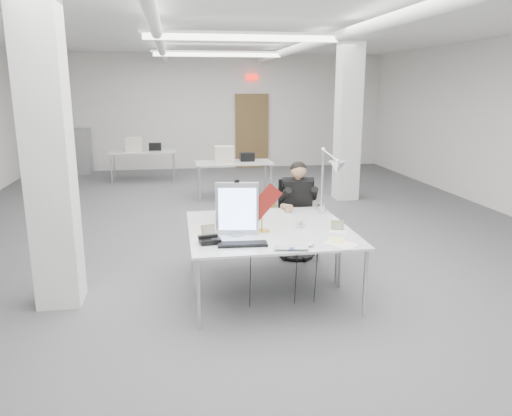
{
  "coord_description": "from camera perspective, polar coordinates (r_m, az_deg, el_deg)",
  "views": [
    {
      "loc": [
        -1.02,
        -7.38,
        2.31
      ],
      "look_at": [
        -0.14,
        -2.0,
        0.98
      ],
      "focal_mm": 35.0,
      "sensor_mm": 36.0,
      "label": 1
    }
  ],
  "objects": [
    {
      "name": "desk_second",
      "position": [
        6.07,
        0.69,
        -1.23
      ],
      "size": [
        1.8,
        0.9,
        0.02
      ],
      "primitive_type": "cube",
      "color": "silver",
      "rests_on": "room_shell"
    },
    {
      "name": "picture_frame_left",
      "position": [
        5.35,
        -5.49,
        -2.54
      ],
      "size": [
        0.16,
        0.09,
        0.12
      ],
      "primitive_type": "cube",
      "rotation": [
        -0.21,
        0.0,
        0.32
      ],
      "color": "tan",
      "rests_on": "desk_main"
    },
    {
      "name": "architect_lamp",
      "position": [
        6.03,
        8.25,
        2.61
      ],
      "size": [
        0.37,
        0.67,
        0.81
      ],
      "primitive_type": null,
      "rotation": [
        0.0,
        0.0,
        -0.27
      ],
      "color": "silver",
      "rests_on": "desk_second"
    },
    {
      "name": "keyboard",
      "position": [
        5.03,
        -1.55,
        -4.16
      ],
      "size": [
        0.51,
        0.2,
        0.02
      ],
      "primitive_type": "cube",
      "rotation": [
        0.0,
        0.0,
        -0.06
      ],
      "color": "black",
      "rests_on": "desk_main"
    },
    {
      "name": "desk_clock",
      "position": [
        5.65,
        5.12,
        -1.76
      ],
      "size": [
        0.1,
        0.05,
        0.09
      ],
      "primitive_type": "cylinder",
      "rotation": [
        1.57,
        0.0,
        0.24
      ],
      "color": "silver",
      "rests_on": "desk_main"
    },
    {
      "name": "beige_monitor",
      "position": [
        5.96,
        -2.21,
        0.41
      ],
      "size": [
        0.47,
        0.46,
        0.37
      ],
      "primitive_type": "cube",
      "rotation": [
        0.0,
        0.0,
        0.28
      ],
      "color": "beige",
      "rests_on": "desk_second"
    },
    {
      "name": "paper_stack_c",
      "position": [
        5.56,
        9.34,
        -2.68
      ],
      "size": [
        0.23,
        0.21,
        0.01
      ],
      "primitive_type": "cube",
      "rotation": [
        0.0,
        0.0,
        -0.5
      ],
      "color": "white",
      "rests_on": "desk_main"
    },
    {
      "name": "paper_stack_a",
      "position": [
        5.14,
        9.67,
        -4.07
      ],
      "size": [
        0.37,
        0.39,
        0.01
      ],
      "primitive_type": "cube",
      "rotation": [
        0.0,
        0.0,
        0.62
      ],
      "color": "white",
      "rests_on": "desk_main"
    },
    {
      "name": "bankers_lamp",
      "position": [
        5.46,
        0.67,
        -0.82
      ],
      "size": [
        0.34,
        0.19,
        0.37
      ],
      "primitive_type": null,
      "rotation": [
        0.0,
        0.0,
        0.18
      ],
      "color": "gold",
      "rests_on": "desk_main"
    },
    {
      "name": "pennant",
      "position": [
        5.32,
        0.85,
        0.54
      ],
      "size": [
        0.41,
        0.07,
        0.44
      ],
      "primitive_type": "cube",
      "rotation": [
        0.0,
        -0.87,
        -0.14
      ],
      "color": "maroon",
      "rests_on": "monitor"
    },
    {
      "name": "room_shell",
      "position": [
        7.61,
        -1.3,
        9.1
      ],
      "size": [
        10.04,
        14.04,
        3.24
      ],
      "color": "#4D4D4F",
      "rests_on": "ground"
    },
    {
      "name": "laptop",
      "position": [
        4.87,
        4.11,
        -4.78
      ],
      "size": [
        0.36,
        0.27,
        0.03
      ],
      "primitive_type": "imported",
      "rotation": [
        0.0,
        0.0,
        -0.15
      ],
      "color": "silver",
      "rests_on": "desk_main"
    },
    {
      "name": "mouse",
      "position": [
        5.01,
        6.19,
        -4.22
      ],
      "size": [
        0.1,
        0.07,
        0.04
      ],
      "primitive_type": "ellipsoid",
      "rotation": [
        0.0,
        0.0,
        -0.1
      ],
      "color": "#BBBBC0",
      "rests_on": "desk_main"
    },
    {
      "name": "desk_main",
      "position": [
        5.22,
        2.39,
        -3.75
      ],
      "size": [
        1.8,
        0.9,
        0.02
      ],
      "primitive_type": "cube",
      "color": "silver",
      "rests_on": "room_shell"
    },
    {
      "name": "office_chair",
      "position": [
        6.85,
        4.68,
        -1.12
      ],
      "size": [
        0.63,
        0.63,
        1.12
      ],
      "primitive_type": null,
      "rotation": [
        0.0,
        0.0,
        -0.15
      ],
      "color": "black",
      "rests_on": "room_shell"
    },
    {
      "name": "bg_desk_b",
      "position": [
        12.7,
        -12.81,
        6.32
      ],
      "size": [
        1.6,
        0.8,
        0.02
      ],
      "primitive_type": "cube",
      "color": "silver",
      "rests_on": "room_shell"
    },
    {
      "name": "desk_phone",
      "position": [
        5.12,
        -5.3,
        -3.72
      ],
      "size": [
        0.23,
        0.21,
        0.05
      ],
      "primitive_type": "cube",
      "rotation": [
        0.0,
        0.0,
        0.12
      ],
      "color": "black",
      "rests_on": "desk_main"
    },
    {
      "name": "bg_desk_a",
      "position": [
        10.57,
        -2.56,
        5.2
      ],
      "size": [
        1.6,
        0.8,
        0.02
      ],
      "primitive_type": "cube",
      "color": "silver",
      "rests_on": "room_shell"
    },
    {
      "name": "seated_person",
      "position": [
        6.72,
        4.83,
        1.58
      ],
      "size": [
        0.56,
        0.66,
        0.89
      ],
      "primitive_type": null,
      "rotation": [
        0.0,
        0.0,
        -0.15
      ],
      "color": "black",
      "rests_on": "office_chair"
    },
    {
      "name": "paper_stack_b",
      "position": [
        5.25,
        9.23,
        -3.64
      ],
      "size": [
        0.19,
        0.24,
        0.01
      ],
      "primitive_type": "cube",
      "rotation": [
        0.0,
        0.0,
        -0.13
      ],
      "color": "#FFDF98",
      "rests_on": "desk_main"
    },
    {
      "name": "picture_frame_right",
      "position": [
        5.61,
        9.29,
        -1.95
      ],
      "size": [
        0.14,
        0.06,
        0.11
      ],
      "primitive_type": "cube",
      "rotation": [
        -0.21,
        0.0,
        -0.19
      ],
      "color": "olive",
      "rests_on": "desk_main"
    },
    {
      "name": "monitor",
      "position": [
        5.33,
        -2.18,
        -0.08
      ],
      "size": [
        0.46,
        0.11,
        0.57
      ],
      "primitive_type": "cube",
      "rotation": [
        0.0,
        0.0,
        -0.14
      ],
      "color": "silver",
      "rests_on": "desk_main"
    },
    {
      "name": "filing_cabinet",
      "position": [
        14.35,
        -19.27,
        6.14
      ],
      "size": [
        0.45,
        0.55,
        1.2
      ],
      "primitive_type": "cube",
      "color": "gray",
      "rests_on": "room_shell"
    }
  ]
}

